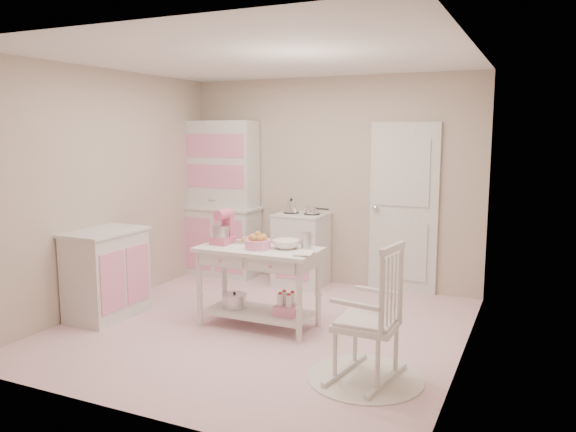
% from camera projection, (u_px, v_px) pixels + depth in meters
% --- Properties ---
extents(room_shell, '(3.84, 3.84, 2.62)m').
position_uv_depth(room_shell, '(261.00, 161.00, 5.32)').
color(room_shell, pink).
rests_on(room_shell, ground).
extents(door, '(0.82, 0.05, 2.04)m').
position_uv_depth(door, '(404.00, 208.00, 6.70)').
color(door, white).
rests_on(door, ground).
extents(hutch, '(1.06, 0.50, 2.08)m').
position_uv_depth(hutch, '(221.00, 199.00, 7.51)').
color(hutch, white).
rests_on(hutch, ground).
extents(stove, '(0.62, 0.57, 0.92)m').
position_uv_depth(stove, '(301.00, 249.00, 7.05)').
color(stove, white).
rests_on(stove, ground).
extents(base_cabinet, '(0.54, 0.84, 0.92)m').
position_uv_depth(base_cabinet, '(106.00, 274.00, 5.84)').
color(base_cabinet, white).
rests_on(base_cabinet, ground).
extents(lace_rug, '(0.92, 0.92, 0.01)m').
position_uv_depth(lace_rug, '(365.00, 378.00, 4.41)').
color(lace_rug, white).
rests_on(lace_rug, ground).
extents(rocking_chair, '(0.59, 0.79, 1.10)m').
position_uv_depth(rocking_chair, '(367.00, 311.00, 4.33)').
color(rocking_chair, white).
rests_on(rocking_chair, ground).
extents(work_table, '(1.20, 0.60, 0.80)m').
position_uv_depth(work_table, '(259.00, 287.00, 5.55)').
color(work_table, white).
rests_on(work_table, ground).
extents(stand_mixer, '(0.20, 0.28, 0.34)m').
position_uv_depth(stand_mixer, '(222.00, 227.00, 5.66)').
color(stand_mixer, '#D75B86').
rests_on(stand_mixer, work_table).
extents(cookie_tray, '(0.34, 0.24, 0.02)m').
position_uv_depth(cookie_tray, '(254.00, 242.00, 5.72)').
color(cookie_tray, silver).
rests_on(cookie_tray, work_table).
extents(bread_basket, '(0.25, 0.25, 0.09)m').
position_uv_depth(bread_basket, '(258.00, 244.00, 5.44)').
color(bread_basket, pink).
rests_on(bread_basket, work_table).
extents(mixing_bowl, '(0.27, 0.27, 0.08)m').
position_uv_depth(mixing_bowl, '(286.00, 244.00, 5.45)').
color(mixing_bowl, white).
rests_on(mixing_bowl, work_table).
extents(metal_pitcher, '(0.10, 0.10, 0.17)m').
position_uv_depth(metal_pitcher, '(306.00, 240.00, 5.45)').
color(metal_pitcher, silver).
rests_on(metal_pitcher, work_table).
extents(recipe_book, '(0.20, 0.25, 0.02)m').
position_uv_depth(recipe_book, '(296.00, 253.00, 5.20)').
color(recipe_book, white).
rests_on(recipe_book, work_table).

